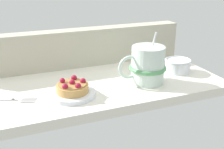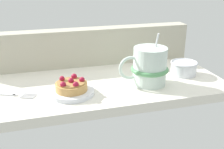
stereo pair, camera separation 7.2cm
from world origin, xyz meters
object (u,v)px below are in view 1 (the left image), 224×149
raspberry_tart (73,87)px  dessert_fork (4,99)px  dessert_plate (73,94)px  coffee_mug (147,65)px  sugar_bowl (178,65)px

raspberry_tart → dessert_fork: (-15.94, 3.80, -2.04)cm
dessert_plate → coffee_mug: size_ratio=0.81×
sugar_bowl → dessert_plate: bearing=-171.9°
raspberry_tart → dessert_fork: 16.51cm
raspberry_tart → coffee_mug: 21.30cm
dessert_plate → dessert_fork: (-15.92, 3.79, -0.20)cm
sugar_bowl → coffee_mug: bearing=-163.1°
dessert_plate → raspberry_tart: size_ratio=1.43×
raspberry_tart → coffee_mug: bearing=2.6°
coffee_mug → dessert_fork: coffee_mug is taller
dessert_fork → sugar_bowl: (49.85, 1.04, 1.79)cm
dessert_plate → raspberry_tart: raspberry_tart is taller
coffee_mug → sugar_bowl: coffee_mug is taller
coffee_mug → dessert_plate: bearing=-177.4°
raspberry_tart → coffee_mug: (21.12, 0.97, 2.66)cm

